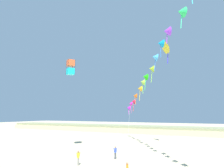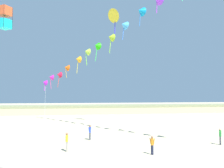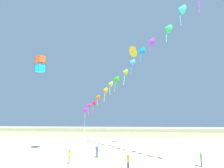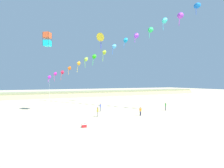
{
  "view_description": "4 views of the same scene",
  "coord_description": "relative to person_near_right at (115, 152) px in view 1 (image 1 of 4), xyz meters",
  "views": [
    {
      "loc": [
        10.07,
        -11.66,
        5.58
      ],
      "look_at": [
        -0.4,
        9.28,
        9.12
      ],
      "focal_mm": 32.0,
      "sensor_mm": 36.0,
      "label": 1
    },
    {
      "loc": [
        -3.11,
        -13.28,
        4.79
      ],
      "look_at": [
        1.14,
        11.88,
        5.92
      ],
      "focal_mm": 38.0,
      "sensor_mm": 36.0,
      "label": 2
    },
    {
      "loc": [
        4.56,
        -19.53,
        5.11
      ],
      "look_at": [
        1.23,
        8.04,
        9.11
      ],
      "focal_mm": 38.0,
      "sensor_mm": 36.0,
      "label": 3
    },
    {
      "loc": [
        -13.43,
        -19.11,
        5.61
      ],
      "look_at": [
        0.62,
        10.52,
        5.24
      ],
      "focal_mm": 28.0,
      "sensor_mm": 36.0,
      "label": 4
    }
  ],
  "objects": [
    {
      "name": "large_kite_low_lead",
      "position": [
        -9.29,
        2.25,
        12.37
      ],
      "size": [
        1.61,
        1.61,
        2.45
      ],
      "color": "#15D3E1"
    },
    {
      "name": "kite_banner_string",
      "position": [
        3.09,
        6.09,
        11.83
      ],
      "size": [
        21.85,
        34.43,
        19.3
      ],
      "color": "#B621EA"
    },
    {
      "name": "person_near_right",
      "position": [
        0.0,
        0.0,
        0.0
      ],
      "size": [
        0.38,
        0.48,
        1.55
      ],
      "color": "#474C56",
      "rests_on": "ground"
    },
    {
      "name": "person_far_left",
      "position": [
        -2.29,
        -4.69,
        0.02
      ],
      "size": [
        0.22,
        0.56,
        1.58
      ],
      "color": "gray",
      "rests_on": "ground"
    },
    {
      "name": "large_kite_mid_trail",
      "position": [
        4.82,
        11.7,
        16.56
      ],
      "size": [
        2.59,
        2.74,
        4.24
      ],
      "color": "yellow"
    },
    {
      "name": "dune_ridge",
      "position": [
        1.22,
        35.82,
        0.14
      ],
      "size": [
        120.0,
        9.75,
        2.07
      ],
      "color": "#BFAE8B",
      "rests_on": "ground"
    }
  ]
}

